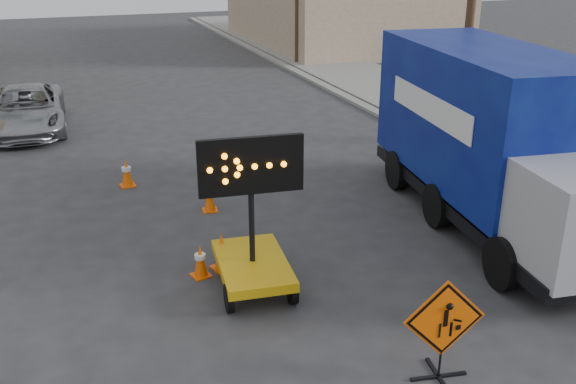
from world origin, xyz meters
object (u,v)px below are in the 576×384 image
arrow_board (252,255)px  pickup_truck (26,109)px  construction_sign (443,328)px  box_truck (491,149)px

arrow_board → pickup_truck: size_ratio=0.56×
construction_sign → pickup_truck: (-5.66, 15.86, -0.14)m
pickup_truck → arrow_board: bearing=-71.2°
arrow_board → pickup_truck: 13.02m
pickup_truck → box_truck: box_truck is taller
construction_sign → arrow_board: size_ratio=0.56×
construction_sign → arrow_board: 3.87m
arrow_board → pickup_truck: arrow_board is taller
construction_sign → pickup_truck: bearing=119.1°
construction_sign → arrow_board: bearing=126.5°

